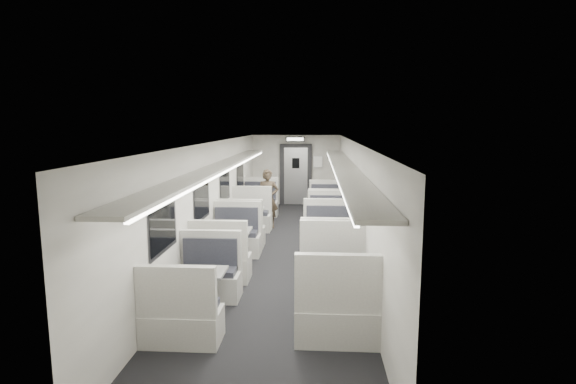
# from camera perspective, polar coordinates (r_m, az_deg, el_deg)

# --- Properties ---
(room) EXTENTS (3.24, 12.24, 2.64)m
(room) POSITION_cam_1_polar(r_m,az_deg,el_deg) (9.51, -0.62, -0.88)
(room) COLOR black
(room) RESTS_ON ground
(booth_left_a) EXTENTS (1.07, 2.17, 1.16)m
(booth_left_a) POSITION_cam_1_polar(r_m,az_deg,el_deg) (12.90, -4.00, -2.04)
(booth_left_a) COLOR beige
(booth_left_a) RESTS_ON room
(booth_left_b) EXTENTS (1.04, 2.11, 1.13)m
(booth_left_b) POSITION_cam_1_polar(r_m,az_deg,el_deg) (11.06, -5.30, -3.92)
(booth_left_b) COLOR beige
(booth_left_b) RESTS_ON room
(booth_left_c) EXTENTS (1.05, 2.12, 1.13)m
(booth_left_c) POSITION_cam_1_polar(r_m,az_deg,el_deg) (8.93, -7.51, -7.00)
(booth_left_c) COLOR beige
(booth_left_c) RESTS_ON room
(booth_left_d) EXTENTS (0.99, 2.01, 1.07)m
(booth_left_d) POSITION_cam_1_polar(r_m,az_deg,el_deg) (6.74, -11.46, -12.54)
(booth_left_d) COLOR beige
(booth_left_d) RESTS_ON room
(booth_right_a) EXTENTS (1.01, 2.05, 1.10)m
(booth_right_a) POSITION_cam_1_polar(r_m,az_deg,el_deg) (12.81, 4.92, -2.22)
(booth_right_a) COLOR beige
(booth_right_a) RESTS_ON room
(booth_right_b) EXTENTS (1.03, 2.08, 1.11)m
(booth_right_b) POSITION_cam_1_polar(r_m,az_deg,el_deg) (10.61, 5.19, -4.48)
(booth_right_b) COLOR beige
(booth_right_b) RESTS_ON room
(booth_right_c) EXTENTS (1.13, 2.29, 1.22)m
(booth_right_c) POSITION_cam_1_polar(r_m,az_deg,el_deg) (8.57, 5.57, -7.43)
(booth_right_c) COLOR beige
(booth_right_c) RESTS_ON room
(booth_right_d) EXTENTS (1.12, 2.27, 1.22)m
(booth_right_d) POSITION_cam_1_polar(r_m,az_deg,el_deg) (6.77, 6.12, -11.89)
(booth_right_d) COLOR beige
(booth_right_d) RESTS_ON room
(passenger) EXTENTS (0.58, 0.38, 1.58)m
(passenger) POSITION_cam_1_polar(r_m,az_deg,el_deg) (12.04, -2.58, -0.86)
(passenger) COLOR black
(passenger) RESTS_ON room
(window_a) EXTENTS (0.02, 1.18, 0.84)m
(window_a) POSITION_cam_1_polar(r_m,az_deg,el_deg) (13.02, -6.07, 2.31)
(window_a) COLOR black
(window_a) RESTS_ON room
(window_b) EXTENTS (0.02, 1.18, 0.84)m
(window_b) POSITION_cam_1_polar(r_m,az_deg,el_deg) (10.87, -8.00, 1.03)
(window_b) COLOR black
(window_b) RESTS_ON room
(window_c) EXTENTS (0.02, 1.18, 0.84)m
(window_c) POSITION_cam_1_polar(r_m,az_deg,el_deg) (8.75, -10.87, -0.88)
(window_c) COLOR black
(window_c) RESTS_ON room
(window_d) EXTENTS (0.02, 1.18, 0.84)m
(window_d) POSITION_cam_1_polar(r_m,az_deg,el_deg) (6.68, -15.55, -3.98)
(window_d) COLOR black
(window_d) RESTS_ON room
(luggage_rack_left) EXTENTS (0.46, 10.40, 0.09)m
(luggage_rack_left) POSITION_cam_1_polar(r_m,az_deg,el_deg) (9.30, -8.44, 3.25)
(luggage_rack_left) COLOR beige
(luggage_rack_left) RESTS_ON room
(luggage_rack_right) EXTENTS (0.46, 10.40, 0.09)m
(luggage_rack_right) POSITION_cam_1_polar(r_m,az_deg,el_deg) (9.11, 7.07, 3.17)
(luggage_rack_right) COLOR beige
(luggage_rack_right) RESTS_ON room
(vestibule_door) EXTENTS (1.10, 0.13, 2.10)m
(vestibule_door) POSITION_cam_1_polar(r_m,az_deg,el_deg) (15.40, 1.00, 2.18)
(vestibule_door) COLOR black
(vestibule_door) RESTS_ON room
(exit_sign) EXTENTS (0.62, 0.12, 0.16)m
(exit_sign) POSITION_cam_1_polar(r_m,az_deg,el_deg) (14.82, 0.93, 6.73)
(exit_sign) COLOR black
(exit_sign) RESTS_ON room
(wall_notice) EXTENTS (0.32, 0.02, 0.40)m
(wall_notice) POSITION_cam_1_polar(r_m,az_deg,el_deg) (15.33, 3.81, 3.86)
(wall_notice) COLOR white
(wall_notice) RESTS_ON room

